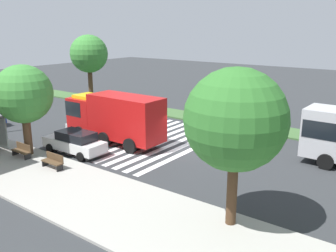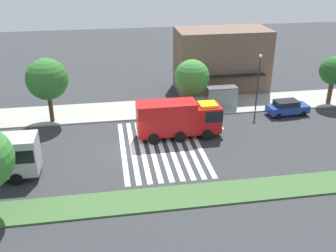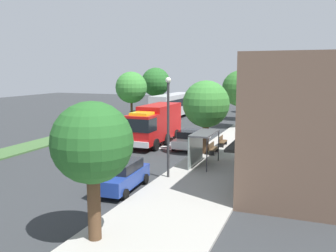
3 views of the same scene
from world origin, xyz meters
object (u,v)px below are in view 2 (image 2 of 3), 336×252
Objects in this scene: bus_stop_shelter at (223,94)px; sidewalk_tree_east at (192,77)px; fire_truck at (180,118)px; street_lamp at (258,78)px; parked_car_west at (176,115)px; sidewalk_tree_center at (47,79)px; bench_near_shelter at (189,106)px; parked_car_mid at (287,107)px; bench_west_of_shelter at (160,108)px; sidewalk_tree_far_east at (334,71)px.

sidewalk_tree_east reaches higher than bus_stop_shelter.
street_lamp reaches higher than fire_truck.
sidewalk_tree_center reaches higher than parked_car_west.
bus_stop_shelter is at bearing 0.37° from bench_near_shelter.
parked_car_mid is 1.34× the size of bus_stop_shelter.
fire_truck is 6.58m from sidewalk_tree_east.
street_lamp is at bearing -7.54° from bench_near_shelter.
parked_car_west is at bearing -64.41° from bench_west_of_shelter.
sidewalk_tree_center is at bearing 156.12° from fire_truck.
bench_near_shelter is (2.02, 2.83, -0.25)m from parked_car_west.
sidewalk_tree_east is at bearing 164.83° from parked_car_mid.
parked_car_mid is 11.34m from sidewalk_tree_east.
sidewalk_tree_east is at bearing 43.37° from parked_car_west.
parked_car_west is 0.75× the size of street_lamp.
sidewalk_tree_far_east reaches higher than bench_near_shelter.
sidewalk_tree_center is at bearing 179.00° from street_lamp.
sidewalk_tree_east reaches higher than parked_car_west.
sidewalk_tree_far_east reaches higher than fire_truck.
parked_car_west reaches higher than bench_west_of_shelter.
sidewalk_tree_east is at bearing 67.05° from fire_truck.
fire_truck is 5.29× the size of bench_near_shelter.
sidewalk_tree_east is (-3.84, -0.65, 2.38)m from bus_stop_shelter.
street_lamp is 9.39m from sidewalk_tree_far_east.
bench_near_shelter and bench_west_of_shelter have the same top height.
fire_truck is 13.52m from parked_car_mid.
sidewalk_tree_center is 32.36m from sidewalk_tree_far_east.
bench_near_shelter is (-10.76, 2.83, -0.30)m from parked_car_mid.
sidewalk_tree_center reaches higher than sidewalk_tree_far_east.
street_lamp is at bearing -1.00° from sidewalk_tree_center.
sidewalk_tree_far_east is at bearing 2.44° from street_lamp.
bus_stop_shelter is 19.47m from sidewalk_tree_center.
fire_truck is at bearing -112.81° from sidewalk_tree_east.
sidewalk_tree_east is at bearing -75.71° from bench_near_shelter.
sidewalk_tree_center is (-13.21, 2.20, 4.02)m from parked_car_west.
parked_car_mid is at bearing -14.73° from bench_near_shelter.
parked_car_mid is 0.68× the size of sidewalk_tree_center.
street_lamp is 22.99m from sidewalk_tree_center.
street_lamp is at bearing -5.27° from bench_west_of_shelter.
bus_stop_shelter is at bearing 153.69° from parked_car_mid.
sidewalk_tree_center is 1.21× the size of sidewalk_tree_far_east.
sidewalk_tree_far_east is (19.14, 2.20, 3.31)m from parked_car_west.
fire_truck is 14.46m from sidewalk_tree_center.
parked_car_mid is at bearing 14.96° from fire_truck.
sidewalk_tree_center is 15.40m from sidewalk_tree_east.
sidewalk_tree_center is (-11.85, -0.63, 4.27)m from bench_west_of_shelter.
bench_near_shelter is at bearing 70.37° from fire_truck.
sidewalk_tree_east is at bearing 176.98° from street_lamp.
sidewalk_tree_center is 1.13× the size of sidewalk_tree_east.
street_lamp reaches higher than sidewalk_tree_east.
bus_stop_shelter is at bearing 177.16° from sidewalk_tree_far_east.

